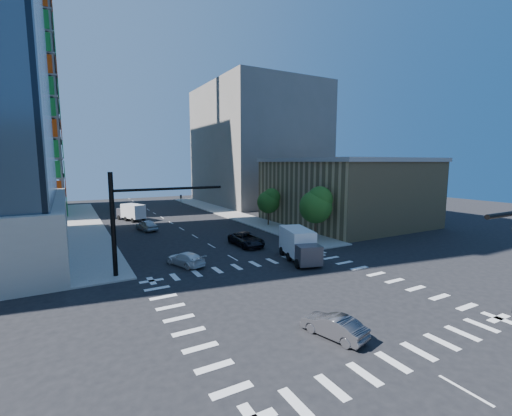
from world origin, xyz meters
TOP-DOWN VIEW (x-y plane):
  - ground at (0.00, 0.00)m, footprint 160.00×160.00m
  - road_markings at (0.00, 0.00)m, footprint 20.00×20.00m
  - sidewalk_ne at (12.50, 40.00)m, footprint 5.00×60.00m
  - sidewalk_nw at (-12.50, 40.00)m, footprint 5.00×60.00m
  - commercial_building at (25.00, 22.00)m, footprint 20.50×22.50m
  - bg_building_ne at (27.00, 55.00)m, footprint 24.00×30.00m
  - signal_mast_nw at (-10.00, 11.50)m, footprint 10.20×0.40m
  - tree_south at (12.63, 13.90)m, footprint 4.16×4.16m
  - tree_north at (12.93, 25.90)m, footprint 3.54×3.52m
  - car_nb_far at (3.65, 15.95)m, footprint 2.72×5.71m
  - car_sb_near at (-5.12, 11.83)m, footprint 3.27×4.88m
  - car_sb_mid at (-4.84, 31.21)m, footprint 2.79×4.98m
  - car_sb_cross at (-1.90, -5.60)m, footprint 2.35×4.16m
  - box_truck_near at (5.52, 7.69)m, footprint 4.07×6.44m
  - box_truck_far at (-5.43, 41.69)m, footprint 4.15×5.87m

SIDE VIEW (x-z plane):
  - ground at x=0.00m, z-range 0.00..0.00m
  - road_markings at x=0.00m, z-range 0.00..0.01m
  - sidewalk_ne at x=12.50m, z-range 0.00..0.15m
  - sidewalk_nw at x=-12.50m, z-range 0.00..0.15m
  - car_sb_cross at x=-1.90m, z-range 0.00..1.30m
  - car_sb_near at x=-5.12m, z-range 0.00..1.31m
  - car_nb_far at x=3.65m, z-range 0.00..1.57m
  - car_sb_mid at x=-4.84m, z-range 0.00..1.60m
  - box_truck_far at x=-5.43m, z-range -0.16..2.67m
  - box_truck_near at x=5.52m, z-range -0.18..2.95m
  - tree_north at x=12.93m, z-range 1.10..6.88m
  - tree_south at x=12.63m, z-range 1.27..8.10m
  - commercial_building at x=25.00m, z-range 0.01..10.61m
  - signal_mast_nw at x=-10.00m, z-range 0.99..9.99m
  - bg_building_ne at x=27.00m, z-range 0.00..28.00m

